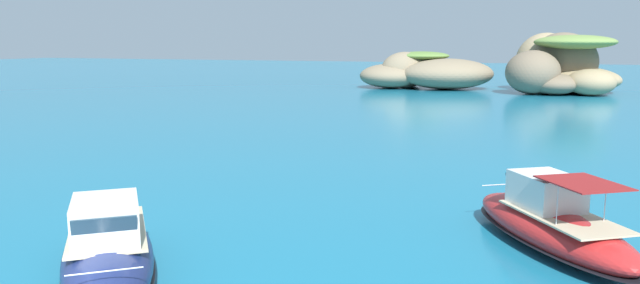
% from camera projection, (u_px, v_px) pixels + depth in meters
% --- Properties ---
extents(islet_large, '(18.03, 19.61, 8.41)m').
position_uv_depth(islet_large, '(559.00, 68.00, 84.46)').
color(islet_large, '#756651').
rests_on(islet_large, ground).
extents(islet_small, '(23.47, 16.32, 5.62)m').
position_uv_depth(islet_small, '(423.00, 73.00, 91.74)').
color(islet_small, '#84755B').
rests_on(islet_small, ground).
extents(motorboat_navy, '(7.63, 8.52, 2.60)m').
position_uv_depth(motorboat_navy, '(108.00, 253.00, 17.81)').
color(motorboat_navy, navy).
rests_on(motorboat_navy, ground).
extents(motorboat_red, '(6.93, 8.50, 2.68)m').
position_uv_depth(motorboat_red, '(551.00, 224.00, 20.68)').
color(motorboat_red, red).
rests_on(motorboat_red, ground).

